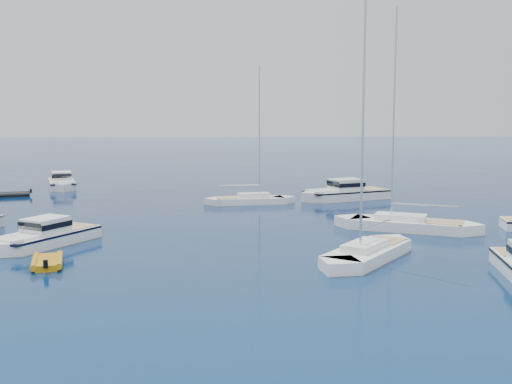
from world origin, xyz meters
TOP-DOWN VIEW (x-y plane):
  - ground at (0.00, 0.00)m, footprint 400.00×400.00m
  - motor_cruiser_left at (-15.74, 13.59)m, footprint 6.90×9.06m
  - motor_cruiser_centre at (8.16, 34.29)m, footprint 10.58×6.56m
  - motor_cruiser_horizon at (-22.60, 45.89)m, footprint 5.33×9.68m
  - sailboat_fore at (4.55, 8.64)m, footprint 8.48×10.04m
  - sailboat_mid_r at (9.60, 17.72)m, footprint 11.68×7.60m
  - sailboat_centre at (-1.41, 31.99)m, footprint 9.48×3.60m
  - tender_yellow at (-14.05, 8.05)m, footprint 2.80×4.05m
  - tender_grey_far at (-25.78, 38.56)m, footprint 3.86×2.80m

SIDE VIEW (x-z plane):
  - ground at x=0.00m, z-range 0.00..0.00m
  - motor_cruiser_left at x=-15.74m, z-range -1.17..1.17m
  - motor_cruiser_centre at x=8.16m, z-range -1.33..1.33m
  - motor_cruiser_horizon at x=-22.60m, z-range -1.22..1.22m
  - sailboat_fore at x=4.55m, z-range -7.72..7.72m
  - sailboat_mid_r at x=9.60m, z-range -8.45..8.45m
  - sailboat_centre at x=-1.41m, z-range -6.80..6.80m
  - tender_yellow at x=-14.05m, z-range -0.47..0.47m
  - tender_grey_far at x=-25.78m, z-range -0.47..0.47m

